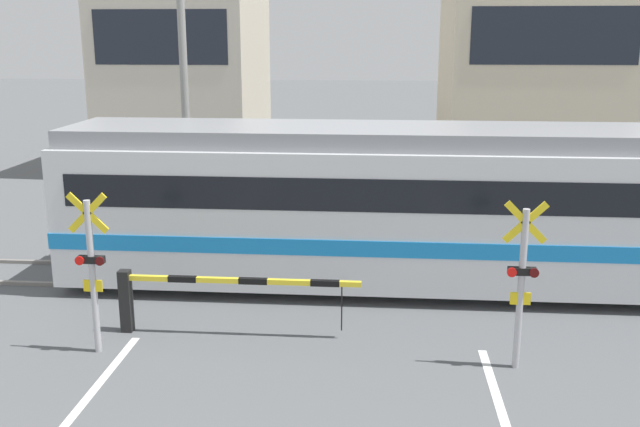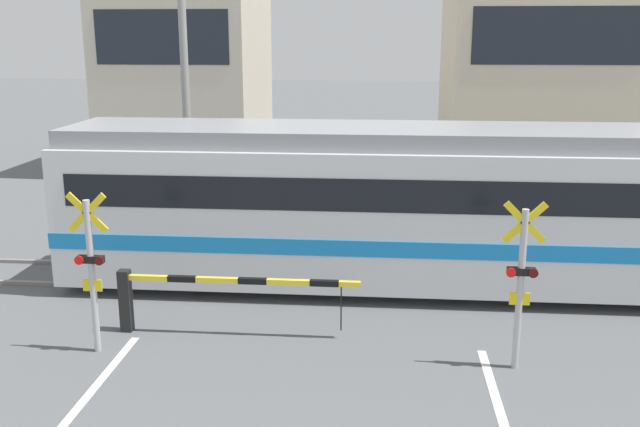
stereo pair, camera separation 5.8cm
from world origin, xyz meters
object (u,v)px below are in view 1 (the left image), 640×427
at_px(crossing_signal_right, 522,278).
at_px(pedestrian, 281,193).
at_px(crossing_barrier_far, 415,219).
at_px(commuter_train, 562,206).
at_px(crossing_barrier_near, 188,291).
at_px(crossing_signal_left, 92,266).

relative_size(crossing_signal_right, pedestrian, 1.68).
xyz_separation_m(crossing_barrier_far, pedestrian, (-3.62, 2.04, 0.13)).
distance_m(commuter_train, crossing_barrier_far, 3.93).
height_order(commuter_train, crossing_barrier_near, commuter_train).
bearing_deg(crossing_barrier_far, pedestrian, 150.55).
height_order(crossing_barrier_near, crossing_signal_right, crossing_signal_right).
xyz_separation_m(crossing_signal_left, pedestrian, (1.97, 8.34, -0.57)).
bearing_deg(crossing_signal_left, crossing_barrier_far, 48.39).
distance_m(commuter_train, pedestrian, 7.96).
distance_m(crossing_barrier_near, pedestrian, 7.49).
bearing_deg(crossing_barrier_near, commuter_train, 22.22).
bearing_deg(commuter_train, crossing_barrier_far, 138.44).
height_order(commuter_train, crossing_signal_left, commuter_train).
bearing_deg(crossing_barrier_far, crossing_signal_right, -77.89).
distance_m(commuter_train, crossing_signal_left, 9.24).
bearing_deg(commuter_train, crossing_barrier_near, -157.78).
height_order(commuter_train, crossing_signal_right, commuter_train).
distance_m(crossing_barrier_near, crossing_barrier_far, 6.88).
relative_size(crossing_barrier_far, crossing_signal_left, 1.56).
distance_m(crossing_barrier_far, crossing_signal_right, 6.48).
bearing_deg(crossing_signal_right, commuter_train, 68.40).
distance_m(crossing_barrier_near, crossing_signal_left, 1.76).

